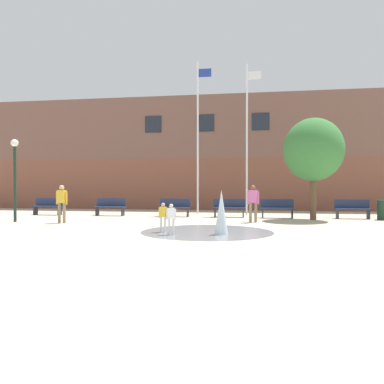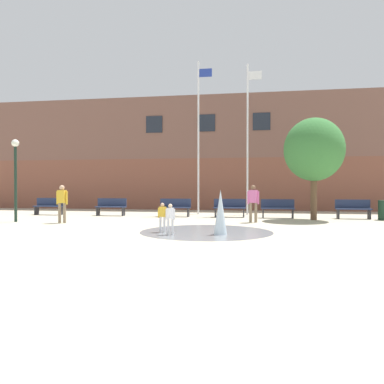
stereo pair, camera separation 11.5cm
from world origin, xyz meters
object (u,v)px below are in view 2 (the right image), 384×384
at_px(park_bench_near_trashcan, 278,208).
at_px(park_bench_far_right, 353,209).
at_px(park_bench_center, 175,207).
at_px(adult_in_red, 253,201).
at_px(flagpole_right, 248,135).
at_px(park_bench_under_left_flagpole, 111,206).
at_px(lamp_post_left_lane, 15,167).
at_px(park_bench_under_right_flagpole, 230,208).
at_px(street_tree_near_building, 314,150).
at_px(child_in_fountain, 162,215).
at_px(flagpole_left, 199,134).
at_px(teen_by_trashcan, 62,201).
at_px(child_running, 170,217).
at_px(park_bench_left_of_flagpoles, 49,206).

xyz_separation_m(park_bench_near_trashcan, park_bench_far_right, (3.51, 0.13, 0.00)).
relative_size(park_bench_center, adult_in_red, 1.01).
height_order(adult_in_red, flagpole_right, flagpole_right).
xyz_separation_m(park_bench_under_left_flagpole, adult_in_red, (7.39, -2.60, 0.45)).
bearing_deg(lamp_post_left_lane, adult_in_red, 7.63).
bearing_deg(park_bench_under_right_flagpole, street_tree_near_building, -13.70).
distance_m(child_in_fountain, flagpole_left, 9.19).
xyz_separation_m(park_bench_under_right_flagpole, adult_in_red, (1.16, -2.63, 0.45)).
relative_size(park_bench_far_right, adult_in_red, 1.01).
height_order(teen_by_trashcan, flagpole_right, flagpole_right).
height_order(park_bench_under_left_flagpole, park_bench_center, same).
xyz_separation_m(child_running, lamp_post_left_lane, (-7.58, 3.23, 1.78)).
height_order(park_bench_under_left_flagpole, lamp_post_left_lane, lamp_post_left_lane).
bearing_deg(park_bench_left_of_flagpoles, flagpole_left, 12.42).
relative_size(park_bench_near_trashcan, adult_in_red, 1.01).
bearing_deg(park_bench_under_left_flagpole, flagpole_left, 21.86).
bearing_deg(lamp_post_left_lane, flagpole_right, 30.09).
relative_size(child_in_fountain, adult_in_red, 0.62).
xyz_separation_m(park_bench_center, park_bench_under_right_flagpole, (2.77, 0.09, 0.00)).
distance_m(park_bench_center, flagpole_right, 5.62).
height_order(park_bench_left_of_flagpoles, flagpole_right, flagpole_right).
bearing_deg(flagpole_left, adult_in_red, -55.84).
height_order(park_bench_center, flagpole_right, flagpole_right).
bearing_deg(flagpole_left, child_in_fountain, -90.26).
bearing_deg(park_bench_center, park_bench_left_of_flagpoles, 179.31).
height_order(park_bench_near_trashcan, adult_in_red, adult_in_red).
bearing_deg(park_bench_under_left_flagpole, lamp_post_left_lane, -125.16).
distance_m(park_bench_near_trashcan, adult_in_red, 2.76).
distance_m(park_bench_near_trashcan, flagpole_right, 4.53).
bearing_deg(park_bench_under_left_flagpole, adult_in_red, -19.40).
height_order(park_bench_left_of_flagpoles, flagpole_left, flagpole_left).
distance_m(park_bench_center, park_bench_under_right_flagpole, 2.77).
relative_size(park_bench_left_of_flagpoles, park_bench_near_trashcan, 1.00).
height_order(park_bench_left_of_flagpoles, child_running, child_running).
bearing_deg(adult_in_red, street_tree_near_building, 59.63).
bearing_deg(flagpole_right, adult_in_red, -86.38).
xyz_separation_m(park_bench_under_left_flagpole, park_bench_far_right, (12.08, -0.01, 0.00)).
distance_m(flagpole_right, lamp_post_left_lane, 11.61).
bearing_deg(lamp_post_left_lane, park_bench_under_right_flagpole, 23.87).
distance_m(park_bench_under_left_flagpole, child_running, 8.64).
relative_size(child_in_fountain, teen_by_trashcan, 0.62).
height_order(flagpole_right, street_tree_near_building, flagpole_right).
bearing_deg(park_bench_left_of_flagpoles, street_tree_near_building, -3.96).
distance_m(flagpole_left, flagpole_right, 2.69).
distance_m(park_bench_under_right_flagpole, park_bench_far_right, 5.85).
distance_m(park_bench_near_trashcan, park_bench_far_right, 3.51).
relative_size(flagpole_left, lamp_post_left_lane, 2.36).
relative_size(park_bench_center, park_bench_near_trashcan, 1.00).
distance_m(adult_in_red, flagpole_left, 6.35).
relative_size(park_bench_under_left_flagpole, adult_in_red, 1.01).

